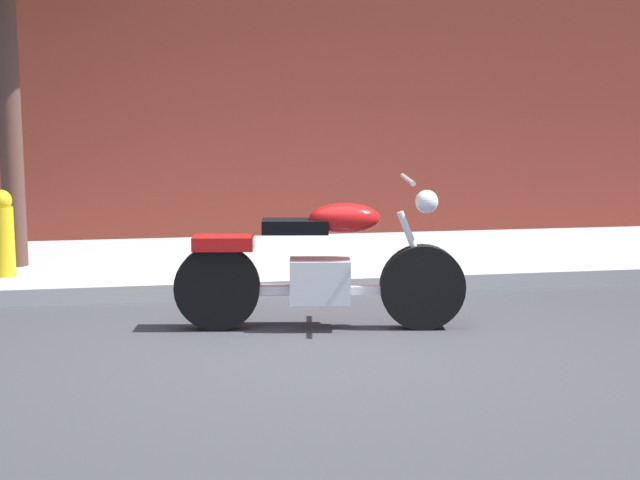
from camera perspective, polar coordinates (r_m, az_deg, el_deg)
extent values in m
plane|color=#38383D|center=(6.32, -0.61, -6.62)|extent=(60.00, 60.00, 0.00)
cube|color=#A6A6A6|center=(9.19, -3.58, -1.39)|extent=(21.37, 2.73, 0.14)
cylinder|color=black|center=(6.77, 6.41, -2.94)|extent=(0.64, 0.23, 0.63)
cylinder|color=black|center=(6.75, -6.43, -2.98)|extent=(0.64, 0.23, 0.63)
cube|color=silver|center=(6.71, 0.00, -2.56)|extent=(0.48, 0.35, 0.32)
cube|color=silver|center=(6.72, 0.00, -3.14)|extent=(1.35, 0.29, 0.06)
ellipsoid|color=red|center=(6.64, 1.55, 1.37)|extent=(0.55, 0.34, 0.22)
cube|color=black|center=(6.64, -1.55, 0.85)|extent=(0.51, 0.31, 0.10)
cube|color=red|center=(6.69, -6.05, -0.18)|extent=(0.47, 0.31, 0.10)
cylinder|color=silver|center=(6.71, 5.94, -0.60)|extent=(0.28, 0.09, 0.58)
cylinder|color=silver|center=(6.64, 5.49, 3.77)|extent=(0.14, 0.70, 0.04)
sphere|color=silver|center=(6.68, 6.67, 2.40)|extent=(0.17, 0.17, 0.17)
cylinder|color=silver|center=(6.88, -2.10, -3.12)|extent=(0.80, 0.21, 0.09)
cylinder|color=#52352E|center=(8.93, -18.85, 8.61)|extent=(0.21, 0.21, 3.47)
cylinder|color=gold|center=(8.51, -19.15, -0.57)|extent=(0.20, 0.20, 0.75)
sphere|color=gold|center=(8.46, -19.29, 2.34)|extent=(0.19, 0.19, 0.19)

